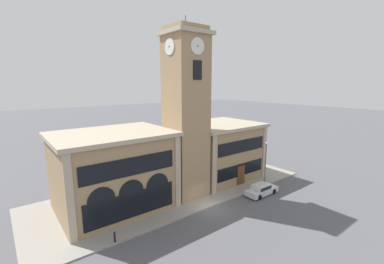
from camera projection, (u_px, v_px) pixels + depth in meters
name	position (u px, v px, depth m)	size (l,w,h in m)	color
ground_plane	(210.00, 208.00, 30.63)	(300.00, 300.00, 0.00)	#56565B
sidewalk_kerb	(177.00, 189.00, 36.03)	(37.97, 13.98, 0.15)	gray
clock_tower	(186.00, 115.00, 32.35)	(5.18, 5.18, 22.50)	#9E7F5B
town_hall_left_wing	(114.00, 170.00, 30.10)	(13.14, 10.12, 9.16)	#9E7F5B
town_hall_right_wing	(219.00, 150.00, 40.38)	(12.00, 10.12, 8.57)	#9E7F5B
parked_car_near	(261.00, 189.00, 34.12)	(4.83, 1.95, 1.46)	silver
street_lamp	(266.00, 157.00, 37.10)	(0.36, 0.36, 6.19)	#4C4C51
bollard	(115.00, 237.00, 23.69)	(0.18, 0.18, 1.06)	black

